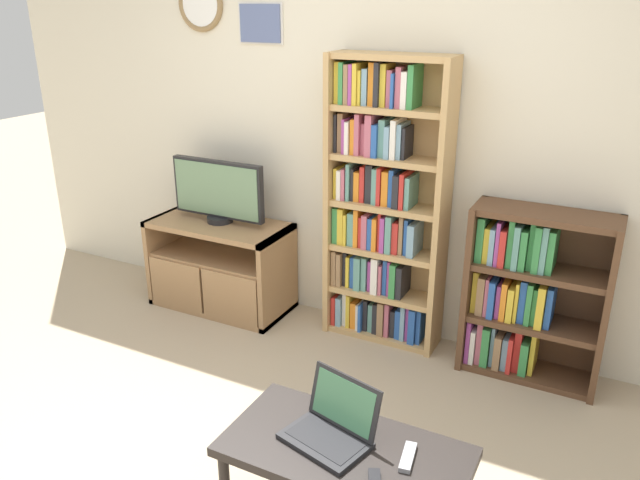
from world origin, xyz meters
TOP-DOWN VIEW (x-y plane):
  - ground_plane at (0.00, 0.00)m, footprint 18.00×18.00m
  - wall_back at (-0.01, 1.77)m, footprint 5.78×0.09m
  - tv_stand at (-1.00, 1.46)m, footprint 0.98×0.48m
  - television at (-1.00, 1.50)m, footprint 0.70×0.18m
  - bookshelf_tall at (0.15, 1.61)m, footprint 0.74×0.25m
  - bookshelf_short at (1.06, 1.58)m, footprint 0.78×0.31m
  - coffee_table at (0.68, -0.02)m, footprint 0.96×0.49m
  - laptop at (0.61, 0.02)m, footprint 0.39×0.33m
  - remote_near_laptop at (0.91, 0.03)m, footprint 0.07×0.17m

SIDE VIEW (x-z plane):
  - ground_plane at x=0.00m, z-range 0.00..0.00m
  - tv_stand at x=-1.00m, z-range 0.00..0.64m
  - coffee_table at x=0.68m, z-range 0.17..0.63m
  - remote_near_laptop at x=0.91m, z-range 0.45..0.47m
  - bookshelf_short at x=1.06m, z-range -0.01..1.01m
  - laptop at x=0.61m, z-range 0.39..0.63m
  - television at x=-1.00m, z-range 0.64..1.07m
  - bookshelf_tall at x=0.15m, z-range -0.03..1.77m
  - wall_back at x=-0.01m, z-range 0.01..2.61m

